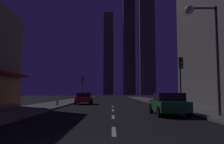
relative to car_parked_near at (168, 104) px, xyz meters
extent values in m
cube|color=black|center=(-3.60, 22.50, -0.79)|extent=(78.00, 136.00, 0.10)
cube|color=#605E59|center=(3.40, 22.50, -0.67)|extent=(4.00, 76.00, 0.15)
cube|color=#605E59|center=(-10.60, 22.50, -0.67)|extent=(4.00, 76.00, 0.15)
cube|color=silver|center=(-3.60, -6.30, -0.73)|extent=(0.16, 2.20, 0.01)
cube|color=silver|center=(-3.60, -1.10, -0.73)|extent=(0.16, 2.20, 0.01)
cube|color=silver|center=(-3.60, 4.10, -0.73)|extent=(0.16, 2.20, 0.01)
cube|color=silver|center=(-3.60, 9.30, -0.73)|extent=(0.16, 2.20, 0.01)
cube|color=#504C3C|center=(-6.13, 142.91, 27.49)|extent=(6.47, 6.83, 56.47)
cube|color=#4D493A|center=(7.09, 130.06, 35.65)|extent=(7.34, 7.53, 72.79)
cube|color=#5C5845|center=(16.49, 117.55, 27.37)|extent=(8.65, 7.56, 56.23)
cube|color=#1E722D|center=(0.00, 0.05, -0.13)|extent=(1.80, 4.20, 0.65)
cube|color=black|center=(0.00, -0.15, 0.43)|extent=(1.64, 2.00, 0.55)
cylinder|color=black|center=(-0.88, 1.45, -0.40)|extent=(0.22, 0.68, 0.68)
cylinder|color=black|center=(0.88, 1.45, -0.40)|extent=(0.22, 0.68, 0.68)
cylinder|color=black|center=(-0.88, -1.35, -0.40)|extent=(0.22, 0.68, 0.68)
cylinder|color=black|center=(0.88, -1.35, -0.40)|extent=(0.22, 0.68, 0.68)
sphere|color=white|center=(-0.55, 2.10, -0.08)|extent=(0.18, 0.18, 0.18)
sphere|color=white|center=(0.55, 2.10, -0.08)|extent=(0.18, 0.18, 0.18)
cube|color=#B21919|center=(-7.20, 14.39, -0.13)|extent=(1.80, 4.20, 0.65)
cube|color=black|center=(-7.20, 14.19, 0.43)|extent=(1.64, 2.00, 0.55)
cylinder|color=black|center=(-8.08, 15.79, -0.40)|extent=(0.22, 0.68, 0.68)
cylinder|color=black|center=(-6.32, 15.79, -0.40)|extent=(0.22, 0.68, 0.68)
cylinder|color=black|center=(-8.08, 12.99, -0.40)|extent=(0.22, 0.68, 0.68)
cylinder|color=black|center=(-6.32, 12.99, -0.40)|extent=(0.22, 0.68, 0.68)
sphere|color=white|center=(-7.75, 16.44, -0.08)|extent=(0.18, 0.18, 0.18)
sphere|color=white|center=(-6.65, 16.44, -0.08)|extent=(0.18, 0.18, 0.18)
cylinder|color=#B2B2B2|center=(-9.50, 9.63, -0.32)|extent=(0.22, 0.22, 0.55)
sphere|color=#B2B2B2|center=(-9.50, 9.63, -0.04)|extent=(0.21, 0.21, 0.21)
cylinder|color=#B2B2B2|center=(-9.50, 9.63, -0.56)|extent=(0.30, 0.30, 0.06)
cylinder|color=#B2B2B2|center=(-9.66, 9.63, -0.29)|extent=(0.10, 0.10, 0.10)
cylinder|color=#B2B2B2|center=(-9.34, 9.63, -0.29)|extent=(0.10, 0.10, 0.10)
cylinder|color=#2D2D2D|center=(1.90, 3.59, 1.51)|extent=(0.12, 0.12, 4.20)
cube|color=black|center=(1.90, 3.39, 3.11)|extent=(0.32, 0.24, 0.90)
sphere|color=red|center=(1.90, 3.26, 3.39)|extent=(0.18, 0.18, 0.18)
sphere|color=#F2B20C|center=(1.90, 3.26, 3.11)|extent=(0.18, 0.18, 0.18)
sphere|color=#19D833|center=(1.90, 3.26, 2.83)|extent=(0.18, 0.18, 0.18)
cylinder|color=#2D2D2D|center=(-9.10, 27.55, 1.51)|extent=(0.12, 0.12, 4.20)
cube|color=black|center=(-9.10, 27.35, 3.11)|extent=(0.32, 0.24, 0.90)
sphere|color=red|center=(-9.10, 27.22, 3.39)|extent=(0.18, 0.18, 0.18)
sphere|color=#F2B20C|center=(-9.10, 27.22, 3.11)|extent=(0.18, 0.18, 0.18)
sphere|color=#19D833|center=(-9.10, 27.22, 2.83)|extent=(0.18, 0.18, 0.18)
cylinder|color=#38383D|center=(2.60, -1.62, 2.66)|extent=(0.16, 0.16, 6.50)
cylinder|color=#38383D|center=(1.80, -1.62, 5.81)|extent=(1.60, 0.12, 0.12)
sphere|color=#FCF7CC|center=(1.00, -1.62, 5.71)|extent=(0.56, 0.56, 0.56)
camera|label=1|loc=(-3.67, -15.24, 0.73)|focal=37.25mm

